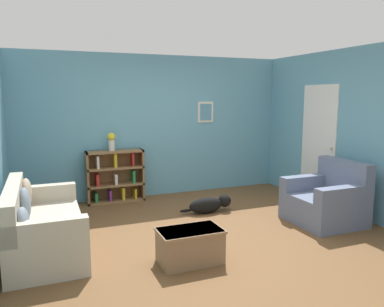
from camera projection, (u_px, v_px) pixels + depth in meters
name	position (u px, v px, depth m)	size (l,w,h in m)	color
ground_plane	(203.00, 234.00, 5.10)	(14.00, 14.00, 0.00)	brown
wall_back	(155.00, 126.00, 6.97)	(5.60, 0.13, 2.60)	#609EB7
wall_right	(352.00, 132.00, 5.86)	(0.16, 5.00, 2.60)	#609EB7
couch	(40.00, 227.00, 4.46)	(0.83, 1.74, 0.83)	#B7AD99
bookshelf	(115.00, 177.00, 6.62)	(1.00, 0.29, 0.92)	olive
recliner_chair	(327.00, 201.00, 5.52)	(0.91, 0.96, 0.92)	slate
coffee_table	(190.00, 245.00, 4.19)	(0.71, 0.44, 0.39)	#846647
dog	(210.00, 204.00, 6.01)	(0.87, 0.23, 0.27)	black
vase	(111.00, 141.00, 6.48)	(0.14, 0.14, 0.31)	silver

